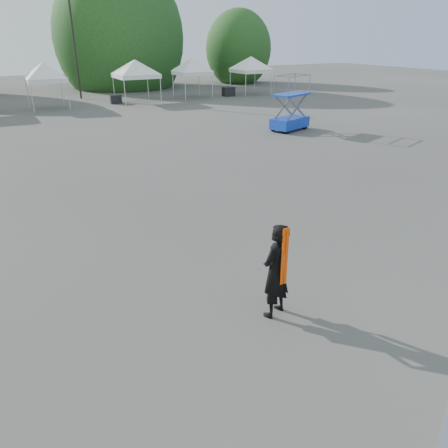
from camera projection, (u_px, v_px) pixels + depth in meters
ground at (244, 253)px, 11.23m from camera, size 120.00×120.00×0.00m
light_pole_east at (73, 30)px, 35.96m from camera, size 0.60×0.25×9.80m
tree_mid_e at (119, 38)px, 44.52m from camera, size 5.12×5.12×7.79m
tree_far_e at (238, 49)px, 49.23m from camera, size 3.84×3.84×5.84m
tent_e at (43, 66)px, 31.67m from camera, size 3.84×3.84×3.88m
tent_f at (135, 63)px, 34.78m from camera, size 4.49×4.49×3.88m
tent_g at (192, 61)px, 37.42m from camera, size 3.94×3.94×3.88m
tent_h at (251, 59)px, 39.75m from camera, size 4.18×4.18×3.88m
man at (276, 271)px, 8.42m from camera, size 0.83×0.70×1.95m
scissor_lift at (291, 103)px, 24.96m from camera, size 2.63×1.87×3.08m
crate_mid at (116, 99)px, 35.29m from camera, size 0.95×0.78×0.68m
crate_east at (229, 92)px, 39.52m from camera, size 1.09×0.89×0.79m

